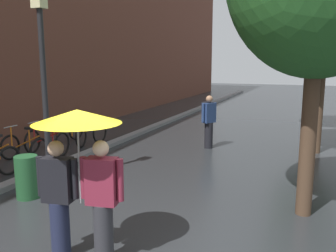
# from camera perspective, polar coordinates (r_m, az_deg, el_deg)

# --- Properties ---
(ground_plane) EXTENTS (80.00, 80.00, 0.00)m
(ground_plane) POSITION_cam_1_polar(r_m,az_deg,el_deg) (5.59, -10.33, -18.35)
(ground_plane) COLOR #26282B
(kerb_strip) EXTENTS (0.30, 36.00, 0.12)m
(kerb_strip) POSITION_cam_1_polar(r_m,az_deg,el_deg) (15.52, -0.63, 0.57)
(kerb_strip) COLOR slate
(kerb_strip) RESTS_ON ground
(street_tree_1) EXTENTS (3.02, 3.02, 5.54)m
(street_tree_1) POSITION_cam_1_polar(r_m,az_deg,el_deg) (11.27, 23.81, 15.55)
(street_tree_1) COLOR #473323
(street_tree_1) RESTS_ON ground
(street_tree_2) EXTENTS (2.74, 2.74, 5.54)m
(street_tree_2) POSITION_cam_1_polar(r_m,az_deg,el_deg) (15.23, 22.37, 13.62)
(street_tree_2) COLOR #473323
(street_tree_2) RESTS_ON ground
(parked_bicycle_1) EXTENTS (1.09, 0.71, 0.96)m
(parked_bicycle_1) POSITION_cam_1_polar(r_m,az_deg,el_deg) (10.36, -21.91, -3.27)
(parked_bicycle_1) COLOR black
(parked_bicycle_1) RESTS_ON ground
(parked_bicycle_2) EXTENTS (1.12, 0.77, 0.96)m
(parked_bicycle_2) POSITION_cam_1_polar(r_m,az_deg,el_deg) (10.90, -18.71, -2.42)
(parked_bicycle_2) COLOR black
(parked_bicycle_2) RESTS_ON ground
(parked_bicycle_3) EXTENTS (1.17, 0.84, 0.96)m
(parked_bicycle_3) POSITION_cam_1_polar(r_m,az_deg,el_deg) (11.73, -15.89, -1.40)
(parked_bicycle_3) COLOR black
(parked_bicycle_3) RESTS_ON ground
(parked_bicycle_4) EXTENTS (1.15, 0.81, 0.96)m
(parked_bicycle_4) POSITION_cam_1_polar(r_m,az_deg,el_deg) (12.35, -12.68, -0.69)
(parked_bicycle_4) COLOR black
(parked_bicycle_4) RESTS_ON ground
(couple_under_umbrella) EXTENTS (1.20, 1.14, 2.06)m
(couple_under_umbrella) POSITION_cam_1_polar(r_m,az_deg,el_deg) (4.82, -14.00, -5.41)
(couple_under_umbrella) COLOR #1E233D
(couple_under_umbrella) RESTS_ON ground
(street_lamp_post) EXTENTS (0.24, 0.24, 4.05)m
(street_lamp_post) POSITION_cam_1_polar(r_m,az_deg,el_deg) (8.06, -19.21, 7.68)
(street_lamp_post) COLOR black
(street_lamp_post) RESTS_ON ground
(litter_bin) EXTENTS (0.44, 0.44, 0.85)m
(litter_bin) POSITION_cam_1_polar(r_m,az_deg,el_deg) (7.62, -21.55, -7.56)
(litter_bin) COLOR #1E4C28
(litter_bin) RESTS_ON ground
(pedestrian_walking_midground) EXTENTS (0.44, 0.52, 1.64)m
(pedestrian_walking_midground) POSITION_cam_1_polar(r_m,az_deg,el_deg) (11.11, 6.48, 0.92)
(pedestrian_walking_midground) COLOR black
(pedestrian_walking_midground) RESTS_ON ground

